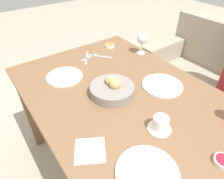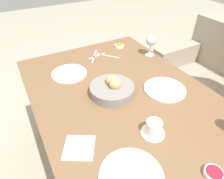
% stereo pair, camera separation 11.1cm
% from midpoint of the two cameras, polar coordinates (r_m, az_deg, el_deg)
% --- Properties ---
extents(ground_plane, '(10.00, 10.00, 0.00)m').
position_cam_midpoint_polar(ground_plane, '(1.71, 4.54, -22.23)').
color(ground_plane, '#A89E89').
extents(dining_table, '(1.39, 0.95, 0.77)m').
position_cam_midpoint_polar(dining_table, '(1.18, 6.12, -5.56)').
color(dining_table, brown).
rests_on(dining_table, ground_plane).
extents(bread_basket, '(0.25, 0.25, 0.11)m').
position_cam_midpoint_polar(bread_basket, '(1.11, 2.92, 0.08)').
color(bread_basket, gray).
rests_on(bread_basket, dining_table).
extents(plate_near_left, '(0.23, 0.23, 0.01)m').
position_cam_midpoint_polar(plate_near_left, '(1.31, -9.77, 4.46)').
color(plate_near_left, white).
rests_on(plate_near_left, dining_table).
extents(plate_near_right, '(0.24, 0.24, 0.01)m').
position_cam_midpoint_polar(plate_near_right, '(0.81, 9.78, -23.41)').
color(plate_near_right, white).
rests_on(plate_near_right, dining_table).
extents(plate_far_center, '(0.24, 0.24, 0.01)m').
position_cam_midpoint_polar(plate_far_center, '(1.21, 17.40, -0.00)').
color(plate_far_center, white).
rests_on(plate_far_center, dining_table).
extents(wine_glass, '(0.08, 0.08, 0.16)m').
position_cam_midpoint_polar(wine_glass, '(1.51, 13.26, 13.26)').
color(wine_glass, silver).
rests_on(wine_glass, dining_table).
extents(coffee_cup, '(0.11, 0.11, 0.07)m').
position_cam_midpoint_polar(coffee_cup, '(0.93, 15.21, -10.85)').
color(coffee_cup, white).
rests_on(coffee_cup, dining_table).
extents(jam_bowl_berry, '(0.07, 0.07, 0.02)m').
position_cam_midpoint_polar(jam_bowl_berry, '(0.91, 30.48, -20.17)').
color(jam_bowl_berry, white).
rests_on(jam_bowl_berry, dining_table).
extents(jam_bowl_honey, '(0.07, 0.07, 0.02)m').
position_cam_midpoint_polar(jam_bowl_honey, '(1.64, 4.02, 12.32)').
color(jam_bowl_honey, white).
rests_on(jam_bowl_honey, dining_table).
extents(fork_silver, '(0.16, 0.13, 0.00)m').
position_cam_midpoint_polar(fork_silver, '(1.51, 0.74, 9.60)').
color(fork_silver, '#B7B7BC').
rests_on(fork_silver, dining_table).
extents(knife_silver, '(0.17, 0.12, 0.00)m').
position_cam_midpoint_polar(knife_silver, '(1.50, -2.96, 9.39)').
color(knife_silver, '#B7B7BC').
rests_on(knife_silver, dining_table).
extents(spoon_coffee, '(0.04, 0.15, 0.00)m').
position_cam_midpoint_polar(spoon_coffee, '(1.50, -2.22, 9.52)').
color(spoon_coffee, '#B7B7BC').
rests_on(spoon_coffee, dining_table).
extents(napkin, '(0.17, 0.17, 0.00)m').
position_cam_midpoint_polar(napkin, '(0.88, -5.68, -16.34)').
color(napkin, white).
rests_on(napkin, dining_table).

